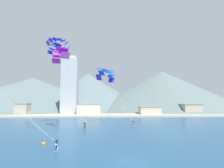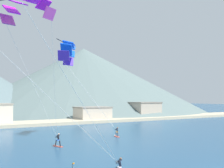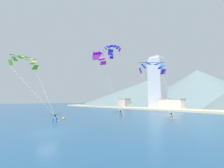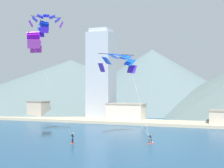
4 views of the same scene
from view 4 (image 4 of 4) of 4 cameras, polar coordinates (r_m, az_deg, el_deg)
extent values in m
cube|color=#E54C33|center=(51.66, 7.01, -10.74)|extent=(0.77, 1.50, 0.07)
cylinder|color=black|center=(51.25, 6.80, -10.40)|extent=(0.16, 0.25, 0.68)
cylinder|color=black|center=(51.95, 7.21, -10.27)|extent=(0.16, 0.25, 0.68)
cube|color=orange|center=(51.54, 7.01, -9.93)|extent=(0.33, 0.28, 0.12)
cylinder|color=black|center=(51.47, 7.06, -9.59)|extent=(0.35, 0.27, 0.57)
cylinder|color=black|center=(51.39, 6.90, -9.42)|extent=(0.49, 0.19, 0.37)
cylinder|color=black|center=(51.58, 7.01, -9.39)|extent=(0.49, 0.19, 0.37)
cylinder|color=black|center=(51.57, 6.77, -9.42)|extent=(0.15, 0.51, 0.03)
sphere|color=#9E7051|center=(51.38, 7.13, -9.18)|extent=(0.21, 0.21, 0.21)
cone|color=white|center=(52.42, 7.45, -10.53)|extent=(0.42, 0.38, 0.36)
cube|color=#E54C33|center=(51.98, -7.24, -10.68)|extent=(0.88, 1.51, 0.07)
cylinder|color=black|center=(51.53, -7.31, -10.31)|extent=(0.20, 0.28, 0.75)
cylinder|color=black|center=(52.30, -7.17, -10.17)|extent=(0.20, 0.28, 0.75)
cube|color=blue|center=(51.85, -7.24, -9.79)|extent=(0.38, 0.33, 0.12)
cylinder|color=black|center=(51.79, -7.18, -9.42)|extent=(0.39, 0.32, 0.63)
cylinder|color=black|center=(51.66, -7.31, -9.24)|extent=(0.54, 0.25, 0.41)
cylinder|color=black|center=(51.90, -7.27, -9.20)|extent=(0.54, 0.25, 0.41)
cylinder|color=black|center=(51.81, -7.49, -9.25)|extent=(0.20, 0.50, 0.03)
sphere|color=beige|center=(51.72, -7.09, -8.97)|extent=(0.23, 0.23, 0.23)
cone|color=white|center=(52.82, -7.09, -10.45)|extent=(0.44, 0.40, 0.36)
cube|color=#4B27BC|center=(54.75, -1.91, 3.03)|extent=(1.67, 1.80, 1.69)
cube|color=blue|center=(55.12, -1.02, 4.31)|extent=(1.98, 2.16, 1.52)
cube|color=blue|center=(55.84, 0.14, 5.12)|extent=(2.21, 2.32, 1.12)
cube|color=blue|center=(56.78, 1.36, 5.32)|extent=(2.33, 2.27, 0.54)
cube|color=blue|center=(57.79, 2.46, 4.91)|extent=(2.33, 2.06, 1.12)
cube|color=blue|center=(58.71, 3.25, 4.00)|extent=(2.23, 1.67, 1.52)
cube|color=#4B27BC|center=(59.41, 3.65, 2.73)|extent=(2.02, 1.15, 1.69)
cylinder|color=black|center=(57.39, 0.85, 5.44)|extent=(5.13, 5.30, 0.10)
cylinder|color=silver|center=(52.71, 2.13, -3.41)|extent=(8.99, 0.93, 10.69)
cylinder|color=silver|center=(55.31, 5.11, -3.29)|extent=(5.13, 7.53, 10.69)
cube|color=#C53FAF|center=(48.57, -14.10, 7.10)|extent=(1.87, 1.68, 1.35)
cube|color=#D115F1|center=(49.46, -14.18, 8.19)|extent=(2.10, 1.98, 1.16)
cube|color=#D115F1|center=(50.64, -14.19, 8.78)|extent=(2.26, 2.14, 0.80)
cube|color=#D115F1|center=(51.93, -14.13, 8.82)|extent=(2.32, 2.13, 0.32)
cube|color=#D115F1|center=(53.14, -14.03, 8.33)|extent=(2.31, 2.02, 0.80)
cube|color=#D115F1|center=(54.09, -13.89, 7.41)|extent=(2.22, 1.76, 1.16)
cube|color=#C53FAF|center=(54.68, -13.74, 6.21)|extent=(2.04, 1.39, 1.35)
cylinder|color=black|center=(51.97, -15.08, 8.71)|extent=(3.84, 5.04, 0.10)
cylinder|color=silver|center=(49.50, -10.66, -1.70)|extent=(3.20, 5.84, 13.67)
cylinder|color=silver|center=(52.79, -10.67, -1.64)|extent=(6.59, 0.21, 13.67)
cube|color=#7416CA|center=(59.09, -14.62, 10.66)|extent=(1.38, 1.42, 1.13)
cube|color=#2D2EE3|center=(59.33, -13.93, 11.44)|extent=(1.59, 1.59, 0.95)
cube|color=#2D2EE3|center=(59.48, -12.99, 11.94)|extent=(1.69, 1.71, 0.65)
cube|color=#2D2EE3|center=(59.53, -11.93, 12.12)|extent=(1.68, 1.75, 0.28)
cube|color=#2D2EE3|center=(59.48, -10.87, 11.94)|extent=(1.61, 1.74, 0.65)
cube|color=#2D2EE3|center=(59.32, -9.94, 11.43)|extent=(1.43, 1.68, 0.95)
cube|color=#7416CA|center=(59.08, -9.25, 10.65)|extent=(1.16, 1.55, 1.13)
cylinder|color=black|center=(60.11, -11.93, 11.92)|extent=(4.42, 3.59, 0.10)
cube|color=#401DCB|center=(58.05, -12.23, 9.65)|extent=(1.48, 1.20, 1.11)
cube|color=blue|center=(58.75, -12.21, 10.40)|extent=(1.69, 1.49, 0.99)
cube|color=blue|center=(59.70, -12.28, 10.80)|extent=(1.80, 1.69, 0.69)
cube|color=blue|center=(60.73, -12.41, 10.81)|extent=(1.80, 1.78, 0.29)
cube|color=blue|center=(61.66, -12.59, 10.43)|extent=(1.73, 1.77, 0.69)
cube|color=blue|center=(62.36, -12.78, 9.74)|extent=(1.55, 1.66, 0.99)
cube|color=#401DCB|center=(62.71, -12.95, 8.86)|extent=(1.29, 1.42, 1.11)
cylinder|color=black|center=(60.64, -13.03, 10.90)|extent=(2.84, 3.95, 0.10)
cube|color=#BCAD8E|center=(79.73, 8.14, -7.01)|extent=(180.00, 10.00, 0.70)
cube|color=#A89E8E|center=(96.65, -13.31, -4.67)|extent=(5.03, 4.84, 4.90)
cube|color=slate|center=(96.51, -13.31, -3.13)|extent=(5.23, 5.04, 0.30)
cube|color=beige|center=(84.35, 2.61, -5.33)|extent=(9.71, 5.61, 4.67)
cube|color=gray|center=(84.19, 2.61, -3.64)|extent=(10.10, 5.83, 0.30)
cube|color=#A8ADB7|center=(91.38, -1.98, 1.46)|extent=(7.00, 7.00, 25.21)
cube|color=silver|center=(92.85, -1.97, 9.63)|extent=(5.60, 5.60, 1.20)
cone|color=slate|center=(151.41, -7.55, 0.08)|extent=(122.91, 122.91, 22.75)
cone|color=slate|center=(137.97, 7.36, 0.88)|extent=(86.20, 86.20, 26.16)
camera|label=1|loc=(20.09, -56.41, -7.09)|focal=28.00mm
camera|label=2|loc=(40.64, -59.07, -3.84)|focal=50.00mm
camera|label=3|loc=(17.13, 34.73, -16.67)|focal=24.00mm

